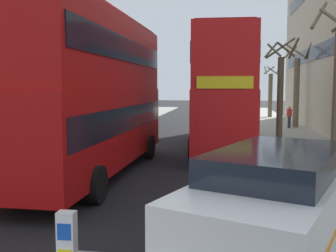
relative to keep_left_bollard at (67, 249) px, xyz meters
name	(u,v)px	position (x,y,z in m)	size (l,w,h in m)	color
sidewalk_right	(315,155)	(6.50, 12.57, -0.54)	(4.00, 80.00, 0.14)	#9E9991
sidewalk_left	(43,149)	(-6.50, 12.57, -0.54)	(4.00, 80.00, 0.14)	#9E9991
kerb_line_outer	(273,164)	(4.40, 10.57, -0.60)	(0.10, 56.00, 0.01)	yellow
kerb_line_inner	(269,164)	(4.24, 10.57, -0.60)	(0.10, 56.00, 0.01)	yellow
keep_left_bollard	(67,249)	(0.00, 0.00, 0.00)	(0.36, 0.28, 1.11)	silver
double_decker_bus_away	(94,90)	(-2.14, 7.69, 2.42)	(2.98, 10.86, 5.64)	#B20F0F
double_decker_bus_oncoming	(221,89)	(2.24, 13.88, 2.42)	(3.04, 10.87, 5.64)	red
taxi_minivan	(272,215)	(3.18, 0.70, 0.46)	(3.55, 5.16, 2.12)	white
pedestrian_far	(289,117)	(7.12, 23.83, 0.38)	(0.34, 0.22, 1.62)	#2D2D38
street_tree_mid	(296,90)	(7.69, 24.55, 2.31)	(1.93, 2.10, 6.20)	#6B6047
street_tree_far	(280,91)	(5.48, 16.91, 2.30)	(1.80, 1.70, 5.79)	#6B6047
street_tree_distant	(270,93)	(6.99, 34.83, 1.94)	(1.62, 1.63, 5.46)	#6B6047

